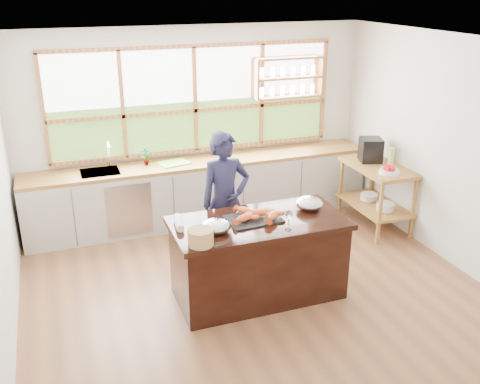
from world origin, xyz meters
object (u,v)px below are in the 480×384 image
island (258,258)px  cook (225,201)px  espresso_machine (371,150)px  wicker_basket (201,237)px

island → cook: (-0.11, 0.78, 0.38)m
island → espresso_machine: bearing=31.1°
island → espresso_machine: 2.63m
island → wicker_basket: bearing=-156.0°
island → wicker_basket: (-0.73, -0.32, 0.53)m
island → cook: 0.88m
island → espresso_machine: size_ratio=5.69×
wicker_basket → island: bearing=24.0°
island → wicker_basket: wicker_basket is taller
cook → espresso_machine: 2.38m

